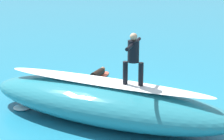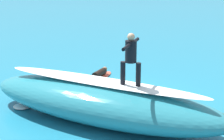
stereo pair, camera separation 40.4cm
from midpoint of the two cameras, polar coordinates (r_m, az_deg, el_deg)
ground_plane at (r=13.95m, az=1.86°, el=-4.57°), size 120.00×120.00×0.00m
wave_crest at (r=11.94m, az=-0.64°, el=-4.95°), size 8.53×3.32×1.31m
wave_foam_lip at (r=11.71m, az=-0.65°, el=-1.79°), size 7.12×1.60×0.08m
surfboard_riding at (r=11.30m, az=3.87°, el=-2.53°), size 2.07×0.59×0.07m
surfer_riding at (r=11.02m, az=3.97°, el=2.25°), size 0.64×1.53×1.61m
surfboard_paddling at (r=16.41m, az=-1.25°, el=-1.15°), size 0.75×2.05×0.06m
surfer_paddling at (r=16.25m, az=-1.47°, el=-0.70°), size 0.45×1.80×0.32m
foam_patch_near at (r=13.50m, az=-12.86°, el=-5.48°), size 0.73×0.70×0.12m
foam_patch_mid at (r=12.55m, az=4.99°, el=-6.74°), size 1.12×1.11×0.16m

